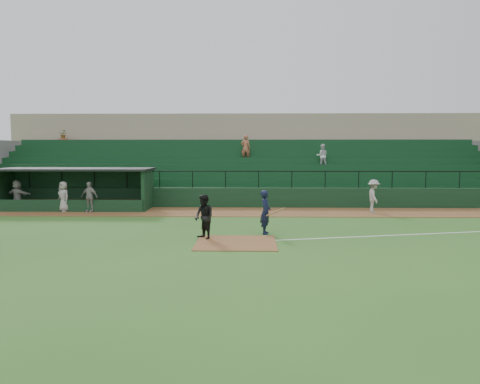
{
  "coord_description": "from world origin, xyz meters",
  "views": [
    {
      "loc": [
        0.58,
        -18.78,
        3.48
      ],
      "look_at": [
        0.0,
        5.0,
        1.4
      ],
      "focal_mm": 36.04,
      "sensor_mm": 36.0,
      "label": 1
    }
  ],
  "objects": [
    {
      "name": "batter_at_plate",
      "position": [
        1.16,
        1.01,
        0.91
      ],
      "size": [
        1.05,
        0.72,
        1.82
      ],
      "color": "black",
      "rests_on": "ground"
    },
    {
      "name": "umpire",
      "position": [
        -1.27,
        -0.22,
        0.88
      ],
      "size": [
        1.05,
        1.08,
        1.75
      ],
      "primitive_type": "imported",
      "rotation": [
        0.0,
        0.0,
        -0.89
      ],
      "color": "black",
      "rests_on": "ground"
    },
    {
      "name": "stadium_structure",
      "position": [
        -0.0,
        16.46,
        2.3
      ],
      "size": [
        38.0,
        13.08,
        6.4
      ],
      "color": "black",
      "rests_on": "ground"
    },
    {
      "name": "warning_track",
      "position": [
        0.0,
        8.0,
        0.01
      ],
      "size": [
        40.0,
        4.0,
        0.03
      ],
      "primitive_type": "cube",
      "color": "brown",
      "rests_on": "ground"
    },
    {
      "name": "ground",
      "position": [
        0.0,
        0.0,
        0.0
      ],
      "size": [
        90.0,
        90.0,
        0.0
      ],
      "primitive_type": "plane",
      "color": "#2D5A1D",
      "rests_on": "ground"
    },
    {
      "name": "home_plate_dirt",
      "position": [
        0.0,
        -1.0,
        0.01
      ],
      "size": [
        3.0,
        3.0,
        0.03
      ],
      "primitive_type": "cube",
      "color": "brown",
      "rests_on": "ground"
    },
    {
      "name": "dugout",
      "position": [
        -9.75,
        9.56,
        1.33
      ],
      "size": [
        8.9,
        3.2,
        2.42
      ],
      "color": "black",
      "rests_on": "ground"
    },
    {
      "name": "runner",
      "position": [
        7.3,
        7.76,
        0.95
      ],
      "size": [
        0.72,
        1.21,
        1.83
      ],
      "primitive_type": "imported",
      "rotation": [
        0.0,
        0.0,
        1.54
      ],
      "color": "#9E9A94",
      "rests_on": "warning_track"
    },
    {
      "name": "dugout_player_b",
      "position": [
        -9.97,
        7.81,
        0.88
      ],
      "size": [
        0.99,
        0.91,
        1.7
      ],
      "primitive_type": "imported",
      "rotation": [
        0.0,
        0.0,
        -0.6
      ],
      "color": "#A49F99",
      "rests_on": "warning_track"
    },
    {
      "name": "foul_line",
      "position": [
        8.0,
        1.2,
        0.01
      ],
      "size": [
        17.49,
        4.44,
        0.01
      ],
      "primitive_type": "cube",
      "rotation": [
        0.0,
        0.0,
        0.24
      ],
      "color": "white",
      "rests_on": "ground"
    },
    {
      "name": "dugout_player_a",
      "position": [
        -8.47,
        7.66,
        0.88
      ],
      "size": [
        1.06,
        0.62,
        1.69
      ],
      "primitive_type": "imported",
      "rotation": [
        0.0,
        0.0,
        -0.22
      ],
      "color": "gray",
      "rests_on": "warning_track"
    },
    {
      "name": "dugout_player_c",
      "position": [
        -12.92,
        8.49,
        0.9
      ],
      "size": [
        1.69,
        1.07,
        1.74
      ],
      "primitive_type": "imported",
      "rotation": [
        0.0,
        0.0,
        2.77
      ],
      "color": "gray",
      "rests_on": "warning_track"
    }
  ]
}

